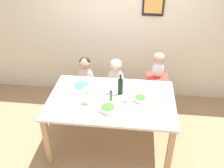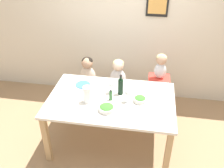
% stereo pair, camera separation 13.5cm
% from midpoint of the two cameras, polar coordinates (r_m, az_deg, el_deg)
% --- Properties ---
extents(ground_plane, '(14.00, 14.00, 0.00)m').
position_cam_midpoint_polar(ground_plane, '(3.78, -1.19, -12.98)').
color(ground_plane, '#9E7A56').
extents(wall_back, '(10.00, 0.09, 2.70)m').
position_cam_midpoint_polar(wall_back, '(4.22, 1.11, 13.89)').
color(wall_back, beige).
rests_on(wall_back, ground_plane).
extents(dining_table, '(1.65, 1.05, 0.77)m').
position_cam_midpoint_polar(dining_table, '(3.33, -1.32, -4.70)').
color(dining_table, silver).
rests_on(dining_table, ground_plane).
extents(chair_far_left, '(0.39, 0.38, 0.44)m').
position_cam_midpoint_polar(chair_far_left, '(4.19, -6.77, -1.49)').
color(chair_far_left, silver).
rests_on(chair_far_left, ground_plane).
extents(chair_far_center, '(0.39, 0.38, 0.44)m').
position_cam_midpoint_polar(chair_far_center, '(4.11, -0.09, -1.94)').
color(chair_far_center, silver).
rests_on(chair_far_center, ground_plane).
extents(chair_right_highchair, '(0.33, 0.32, 0.71)m').
position_cam_midpoint_polar(chair_right_highchair, '(4.00, 9.09, -0.41)').
color(chair_right_highchair, silver).
rests_on(chair_right_highchair, ground_plane).
extents(person_child_left, '(0.26, 0.18, 0.52)m').
position_cam_midpoint_polar(person_child_left, '(4.00, -7.09, 2.74)').
color(person_child_left, beige).
rests_on(person_child_left, chair_far_left).
extents(person_child_center, '(0.26, 0.18, 0.52)m').
position_cam_midpoint_polar(person_child_center, '(3.93, -0.09, 2.36)').
color(person_child_center, silver).
rests_on(person_child_center, chair_far_center).
extents(person_baby_right, '(0.18, 0.17, 0.40)m').
position_cam_midpoint_polar(person_baby_right, '(3.80, 9.61, 4.75)').
color(person_baby_right, silver).
rests_on(person_baby_right, chair_right_highchair).
extents(wine_bottle, '(0.07, 0.07, 0.29)m').
position_cam_midpoint_polar(wine_bottle, '(3.31, 0.77, -0.50)').
color(wine_bottle, black).
rests_on(wine_bottle, dining_table).
extents(paper_towel_roll, '(0.11, 0.11, 0.22)m').
position_cam_midpoint_polar(paper_towel_roll, '(3.17, -6.76, -2.57)').
color(paper_towel_roll, white).
rests_on(paper_towel_roll, dining_table).
extents(wine_glass_near, '(0.08, 0.08, 0.19)m').
position_cam_midpoint_polar(wine_glass_near, '(3.15, 2.46, -2.03)').
color(wine_glass_near, white).
rests_on(wine_glass_near, dining_table).
extents(wine_glass_far, '(0.08, 0.08, 0.19)m').
position_cam_midpoint_polar(wine_glass_far, '(3.31, -1.50, -0.13)').
color(wine_glass_far, white).
rests_on(wine_glass_far, dining_table).
extents(salad_bowl_large, '(0.20, 0.20, 0.07)m').
position_cam_midpoint_polar(salad_bowl_large, '(3.05, -2.23, -5.55)').
color(salad_bowl_large, silver).
rests_on(salad_bowl_large, dining_table).
extents(salad_bowl_small, '(0.16, 0.16, 0.07)m').
position_cam_midpoint_polar(salad_bowl_small, '(3.23, 5.31, -3.27)').
color(salad_bowl_small, silver).
rests_on(salad_bowl_small, dining_table).
extents(dinner_plate_front_left, '(0.21, 0.21, 0.01)m').
position_cam_midpoint_polar(dinner_plate_front_left, '(3.18, -10.97, -5.23)').
color(dinner_plate_front_left, silver).
rests_on(dinner_plate_front_left, dining_table).
extents(dinner_plate_back_left, '(0.21, 0.21, 0.01)m').
position_cam_midpoint_polar(dinner_plate_back_left, '(3.56, -7.97, -0.33)').
color(dinner_plate_back_left, teal).
rests_on(dinner_plate_back_left, dining_table).
extents(dinner_plate_back_right, '(0.21, 0.21, 0.01)m').
position_cam_midpoint_polar(dinner_plate_back_right, '(3.50, 7.03, -0.97)').
color(dinner_plate_back_right, silver).
rests_on(dinner_plate_back_right, dining_table).
extents(condiment_bottle_hot_sauce, '(0.04, 0.04, 0.16)m').
position_cam_midpoint_polar(condiment_bottle_hot_sauce, '(3.21, -1.44, -2.56)').
color(condiment_bottle_hot_sauce, '#336633').
rests_on(condiment_bottle_hot_sauce, dining_table).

